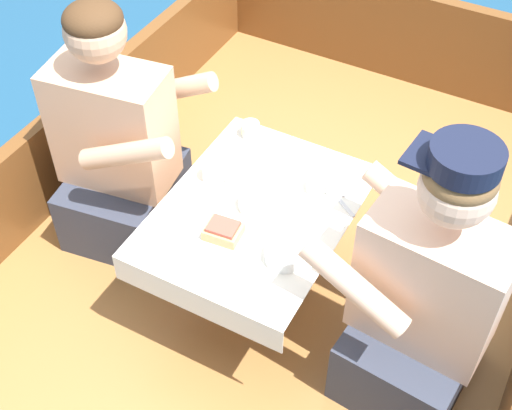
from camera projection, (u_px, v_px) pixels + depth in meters
name	position (u px, v px, depth m)	size (l,w,h in m)	color
ground_plane	(269.00, 323.00, 2.90)	(60.00, 60.00, 0.00)	navy
boat_deck	(270.00, 297.00, 2.77)	(1.91, 2.81, 0.35)	#9E6B38
gunwale_port	(63.00, 150.00, 2.81)	(0.06, 2.81, 0.39)	brown
bow_coaming	(407.00, 36.00, 3.33)	(1.79, 0.06, 0.45)	brown
cockpit_table	(256.00, 220.00, 2.31)	(0.58, 0.76, 0.42)	#B2B2B7
person_port	(118.00, 149.00, 2.53)	(0.56, 0.50, 0.96)	#333847
person_starboard	(423.00, 302.00, 2.06)	(0.55, 0.48, 0.98)	#333847
plate_sandwich	(223.00, 237.00, 2.18)	(0.21, 0.21, 0.01)	white
plate_bread	(269.00, 163.00, 2.42)	(0.20, 0.20, 0.01)	white
sandwich	(223.00, 231.00, 2.16)	(0.12, 0.10, 0.05)	tan
bowl_port_near	(259.00, 200.00, 2.27)	(0.13, 0.13, 0.04)	white
bowl_starboard_near	(284.00, 254.00, 2.11)	(0.12, 0.12, 0.04)	white
coffee_cup_port	(317.00, 185.00, 2.31)	(0.09, 0.06, 0.05)	white
coffee_cup_starboard	(214.00, 171.00, 2.35)	(0.10, 0.08, 0.06)	white
tin_can	(250.00, 129.00, 2.51)	(0.07, 0.07, 0.05)	silver
utensil_spoon_center	(341.00, 173.00, 2.39)	(0.10, 0.16, 0.01)	silver
utensil_spoon_starboard	(335.00, 194.00, 2.32)	(0.15, 0.10, 0.01)	silver
utensil_knife_port	(287.00, 195.00, 2.32)	(0.02, 0.17, 0.00)	silver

